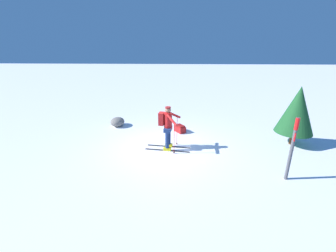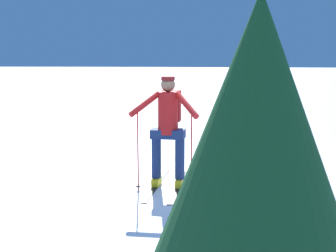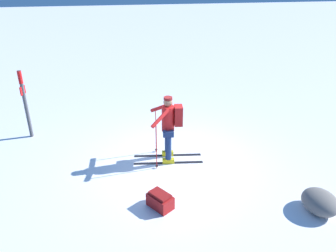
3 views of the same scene
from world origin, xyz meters
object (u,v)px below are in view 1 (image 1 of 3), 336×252
dropped_backpack (180,129)px  pine_tree (297,110)px  rock_boulder (118,122)px  trail_marker (293,145)px  skier (167,125)px

dropped_backpack → pine_tree: (1.16, 4.61, 1.31)m
dropped_backpack → rock_boulder: bearing=-102.3°
rock_boulder → pine_tree: bearing=76.6°
trail_marker → skier: bearing=-117.9°
skier → pine_tree: size_ratio=0.75×
skier → pine_tree: (-0.67, 5.14, 0.48)m
skier → dropped_backpack: (-1.83, 0.52, -0.83)m
pine_tree → trail_marker: bearing=-27.1°
trail_marker → pine_tree: bearing=152.9°
dropped_backpack → trail_marker: size_ratio=0.31×
rock_boulder → pine_tree: 8.10m
skier → pine_tree: bearing=97.4°
dropped_backpack → trail_marker: bearing=40.4°
dropped_backpack → pine_tree: pine_tree is taller
dropped_backpack → pine_tree: bearing=75.9°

